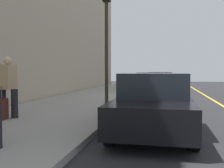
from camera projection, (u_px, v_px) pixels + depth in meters
name	position (u px, v px, depth m)	size (l,w,h in m)	color
ground_plane	(153.00, 100.00, 14.60)	(56.00, 56.00, 0.00)	#28282B
sidewalk	(95.00, 97.00, 15.24)	(28.00, 4.60, 0.15)	gray
lane_stripe_centre	(215.00, 101.00, 13.97)	(28.00, 0.14, 0.01)	gold
snow_bank_curb	(143.00, 95.00, 16.40)	(4.86, 0.56, 0.22)	white
parked_car_navy	(162.00, 80.00, 24.92)	(4.21, 1.95, 1.51)	black
parked_car_maroon	(159.00, 82.00, 19.37)	(4.62, 2.01, 1.51)	black
parked_car_charcoal	(155.00, 88.00, 12.74)	(4.33, 2.01, 1.51)	black
parked_car_black	(154.00, 103.00, 6.71)	(4.24, 1.94, 1.51)	black
pedestrian_tan_coat	(8.00, 85.00, 8.06)	(0.51, 0.61, 1.86)	black
traffic_light_pole	(106.00, 24.00, 9.05)	(0.35, 0.26, 4.49)	#2D2D19
rolling_suitcase	(2.00, 109.00, 7.74)	(0.34, 0.22, 0.98)	#471E19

